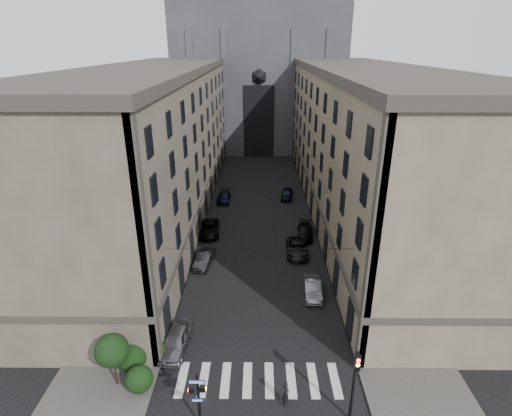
{
  "coord_description": "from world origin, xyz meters",
  "views": [
    {
      "loc": [
        -0.02,
        -15.78,
        21.3
      ],
      "look_at": [
        -0.22,
        13.81,
        9.12
      ],
      "focal_mm": 28.0,
      "sensor_mm": 36.0,
      "label": 1
    }
  ],
  "objects_px": {
    "pedestrian_signal_left": "(198,396)",
    "car_right_far": "(287,194)",
    "car_right_near": "(313,288)",
    "pedestrian": "(286,394)",
    "traffic_light_right": "(355,379)",
    "car_right_midnear": "(297,248)",
    "car_left_midfar": "(209,229)",
    "car_right_midfar": "(305,232)",
    "car_left_midnear": "(204,259)",
    "car_left_far": "(224,197)",
    "gothic_tower": "(259,62)",
    "car_left_near": "(176,340)"
  },
  "relations": [
    {
      "from": "traffic_light_right",
      "to": "car_left_midnear",
      "type": "distance_m",
      "value": 21.78
    },
    {
      "from": "car_left_far",
      "to": "car_left_midnear",
      "type": "bearing_deg",
      "value": -92.12
    },
    {
      "from": "pedestrian",
      "to": "car_left_near",
      "type": "bearing_deg",
      "value": 61.49
    },
    {
      "from": "car_right_near",
      "to": "car_right_midfar",
      "type": "height_order",
      "value": "car_right_near"
    },
    {
      "from": "car_left_near",
      "to": "car_right_near",
      "type": "bearing_deg",
      "value": 37.37
    },
    {
      "from": "car_right_midnear",
      "to": "car_right_far",
      "type": "bearing_deg",
      "value": 91.54
    },
    {
      "from": "car_left_midnear",
      "to": "car_right_midnear",
      "type": "bearing_deg",
      "value": 21.21
    },
    {
      "from": "car_right_far",
      "to": "pedestrian",
      "type": "relative_size",
      "value": 2.26
    },
    {
      "from": "car_left_midnear",
      "to": "car_right_near",
      "type": "xyz_separation_m",
      "value": [
        10.59,
        -5.24,
        0.01
      ]
    },
    {
      "from": "car_left_midfar",
      "to": "car_right_midfar",
      "type": "relative_size",
      "value": 1.12
    },
    {
      "from": "traffic_light_right",
      "to": "car_right_midnear",
      "type": "distance_m",
      "value": 21.05
    },
    {
      "from": "car_right_midnear",
      "to": "car_right_midfar",
      "type": "bearing_deg",
      "value": 74.46
    },
    {
      "from": "gothic_tower",
      "to": "pedestrian",
      "type": "relative_size",
      "value": 31.67
    },
    {
      "from": "pedestrian_signal_left",
      "to": "car_right_near",
      "type": "bearing_deg",
      "value": 58.22
    },
    {
      "from": "car_right_far",
      "to": "car_left_near",
      "type": "bearing_deg",
      "value": -100.54
    },
    {
      "from": "pedestrian_signal_left",
      "to": "car_left_midfar",
      "type": "bearing_deg",
      "value": 95.31
    },
    {
      "from": "gothic_tower",
      "to": "car_left_midnear",
      "type": "height_order",
      "value": "gothic_tower"
    },
    {
      "from": "car_left_midnear",
      "to": "car_right_midnear",
      "type": "distance_m",
      "value": 10.13
    },
    {
      "from": "car_left_midfar",
      "to": "car_right_near",
      "type": "relative_size",
      "value": 1.19
    },
    {
      "from": "pedestrian_signal_left",
      "to": "car_right_far",
      "type": "height_order",
      "value": "pedestrian_signal_left"
    },
    {
      "from": "car_left_midfar",
      "to": "car_left_far",
      "type": "height_order",
      "value": "car_left_midfar"
    },
    {
      "from": "car_left_midfar",
      "to": "pedestrian",
      "type": "distance_m",
      "value": 25.85
    },
    {
      "from": "gothic_tower",
      "to": "car_right_midnear",
      "type": "distance_m",
      "value": 55.09
    },
    {
      "from": "car_left_midnear",
      "to": "car_right_midfar",
      "type": "height_order",
      "value": "car_left_midnear"
    },
    {
      "from": "pedestrian_signal_left",
      "to": "car_left_far",
      "type": "height_order",
      "value": "pedestrian_signal_left"
    },
    {
      "from": "gothic_tower",
      "to": "pedestrian_signal_left",
      "type": "bearing_deg",
      "value": -92.74
    },
    {
      "from": "gothic_tower",
      "to": "pedestrian_signal_left",
      "type": "relative_size",
      "value": 14.5
    },
    {
      "from": "gothic_tower",
      "to": "car_right_far",
      "type": "height_order",
      "value": "gothic_tower"
    },
    {
      "from": "traffic_light_right",
      "to": "car_left_near",
      "type": "distance_m",
      "value": 13.51
    },
    {
      "from": "car_right_far",
      "to": "car_right_near",
      "type": "bearing_deg",
      "value": -80.71
    },
    {
      "from": "car_right_near",
      "to": "traffic_light_right",
      "type": "bearing_deg",
      "value": -84.51
    },
    {
      "from": "traffic_light_right",
      "to": "car_right_midnear",
      "type": "relative_size",
      "value": 1.06
    },
    {
      "from": "car_left_near",
      "to": "car_right_near",
      "type": "xyz_separation_m",
      "value": [
        11.14,
        7.15,
        -0.07
      ]
    },
    {
      "from": "car_right_near",
      "to": "pedestrian",
      "type": "bearing_deg",
      "value": -102.16
    },
    {
      "from": "car_right_near",
      "to": "car_right_far",
      "type": "height_order",
      "value": "car_right_far"
    },
    {
      "from": "car_right_far",
      "to": "pedestrian",
      "type": "bearing_deg",
      "value": -86.27
    },
    {
      "from": "car_right_midfar",
      "to": "car_left_near",
      "type": "bearing_deg",
      "value": -115.15
    },
    {
      "from": "gothic_tower",
      "to": "car_left_midfar",
      "type": "relative_size",
      "value": 11.44
    },
    {
      "from": "traffic_light_right",
      "to": "pedestrian",
      "type": "bearing_deg",
      "value": 164.41
    },
    {
      "from": "traffic_light_right",
      "to": "car_right_midnear",
      "type": "bearing_deg",
      "value": 93.84
    },
    {
      "from": "car_left_near",
      "to": "car_right_midnear",
      "type": "bearing_deg",
      "value": 59.51
    },
    {
      "from": "car_left_far",
      "to": "car_right_far",
      "type": "relative_size",
      "value": 1.07
    },
    {
      "from": "car_left_near",
      "to": "car_right_midfar",
      "type": "xyz_separation_m",
      "value": [
        11.71,
        19.03,
        -0.12
      ]
    },
    {
      "from": "car_right_far",
      "to": "car_left_far",
      "type": "bearing_deg",
      "value": -164.58
    },
    {
      "from": "gothic_tower",
      "to": "traffic_light_right",
      "type": "height_order",
      "value": "gothic_tower"
    },
    {
      "from": "gothic_tower",
      "to": "pedestrian",
      "type": "xyz_separation_m",
      "value": [
        1.73,
        -71.96,
        -16.88
      ]
    },
    {
      "from": "traffic_light_right",
      "to": "car_right_far",
      "type": "height_order",
      "value": "traffic_light_right"
    },
    {
      "from": "pedestrian_signal_left",
      "to": "traffic_light_right",
      "type": "height_order",
      "value": "traffic_light_right"
    },
    {
      "from": "car_left_midnear",
      "to": "car_right_midnear",
      "type": "relative_size",
      "value": 0.85
    },
    {
      "from": "car_left_midnear",
      "to": "pedestrian",
      "type": "bearing_deg",
      "value": -59.34
    }
  ]
}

